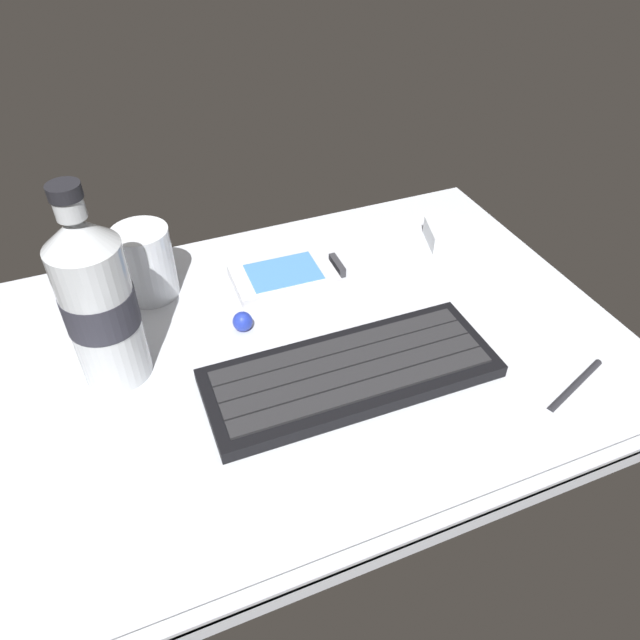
{
  "coord_description": "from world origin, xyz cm",
  "views": [
    {
      "loc": [
        -17.7,
        -43.43,
        43.06
      ],
      "look_at": [
        0.0,
        0.0,
        3.0
      ],
      "focal_mm": 33.49,
      "sensor_mm": 36.0,
      "label": 1
    }
  ],
  "objects_px": {
    "trackball_mouse": "(243,321)",
    "charger_block": "(455,234)",
    "handheld_device": "(289,275)",
    "water_bottle": "(98,301)",
    "juice_cup": "(146,265)",
    "stylus_pen": "(576,383)",
    "keyboard": "(351,372)"
  },
  "relations": [
    {
      "from": "keyboard",
      "to": "charger_block",
      "type": "xyz_separation_m",
      "value": [
        0.23,
        0.17,
        0.0
      ]
    },
    {
      "from": "charger_block",
      "to": "keyboard",
      "type": "bearing_deg",
      "value": -142.58
    },
    {
      "from": "charger_block",
      "to": "stylus_pen",
      "type": "xyz_separation_m",
      "value": [
        -0.03,
        -0.27,
        -0.01
      ]
    },
    {
      "from": "handheld_device",
      "to": "trackball_mouse",
      "type": "bearing_deg",
      "value": -139.7
    },
    {
      "from": "juice_cup",
      "to": "water_bottle",
      "type": "bearing_deg",
      "value": -114.53
    },
    {
      "from": "water_bottle",
      "to": "charger_block",
      "type": "distance_m",
      "value": 0.45
    },
    {
      "from": "handheld_device",
      "to": "water_bottle",
      "type": "bearing_deg",
      "value": -159.35
    },
    {
      "from": "water_bottle",
      "to": "stylus_pen",
      "type": "distance_m",
      "value": 0.46
    },
    {
      "from": "handheld_device",
      "to": "trackball_mouse",
      "type": "distance_m",
      "value": 0.1
    },
    {
      "from": "charger_block",
      "to": "juice_cup",
      "type": "bearing_deg",
      "value": 174.01
    },
    {
      "from": "juice_cup",
      "to": "stylus_pen",
      "type": "distance_m",
      "value": 0.47
    },
    {
      "from": "handheld_device",
      "to": "water_bottle",
      "type": "distance_m",
      "value": 0.24
    },
    {
      "from": "water_bottle",
      "to": "charger_block",
      "type": "relative_size",
      "value": 2.97
    },
    {
      "from": "keyboard",
      "to": "trackball_mouse",
      "type": "xyz_separation_m",
      "value": [
        -0.08,
        0.11,
        0.0
      ]
    },
    {
      "from": "water_bottle",
      "to": "stylus_pen",
      "type": "bearing_deg",
      "value": -24.69
    },
    {
      "from": "juice_cup",
      "to": "trackball_mouse",
      "type": "xyz_separation_m",
      "value": [
        0.08,
        -0.1,
        -0.03
      ]
    },
    {
      "from": "charger_block",
      "to": "stylus_pen",
      "type": "distance_m",
      "value": 0.27
    },
    {
      "from": "keyboard",
      "to": "water_bottle",
      "type": "distance_m",
      "value": 0.25
    },
    {
      "from": "handheld_device",
      "to": "water_bottle",
      "type": "xyz_separation_m",
      "value": [
        -0.21,
        -0.08,
        0.08
      ]
    },
    {
      "from": "keyboard",
      "to": "stylus_pen",
      "type": "relative_size",
      "value": 3.07
    },
    {
      "from": "water_bottle",
      "to": "stylus_pen",
      "type": "xyz_separation_m",
      "value": [
        0.41,
        -0.19,
        -0.09
      ]
    },
    {
      "from": "charger_block",
      "to": "stylus_pen",
      "type": "height_order",
      "value": "charger_block"
    },
    {
      "from": "juice_cup",
      "to": "stylus_pen",
      "type": "height_order",
      "value": "juice_cup"
    },
    {
      "from": "keyboard",
      "to": "charger_block",
      "type": "relative_size",
      "value": 4.16
    },
    {
      "from": "trackball_mouse",
      "to": "juice_cup",
      "type": "bearing_deg",
      "value": 128.0
    },
    {
      "from": "trackball_mouse",
      "to": "charger_block",
      "type": "bearing_deg",
      "value": 11.57
    },
    {
      "from": "handheld_device",
      "to": "juice_cup",
      "type": "bearing_deg",
      "value": 166.35
    },
    {
      "from": "handheld_device",
      "to": "water_bottle",
      "type": "relative_size",
      "value": 0.62
    },
    {
      "from": "keyboard",
      "to": "juice_cup",
      "type": "height_order",
      "value": "juice_cup"
    },
    {
      "from": "stylus_pen",
      "to": "water_bottle",
      "type": "bearing_deg",
      "value": 134.24
    },
    {
      "from": "handheld_device",
      "to": "stylus_pen",
      "type": "bearing_deg",
      "value": -53.1
    },
    {
      "from": "juice_cup",
      "to": "charger_block",
      "type": "relative_size",
      "value": 1.21
    }
  ]
}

